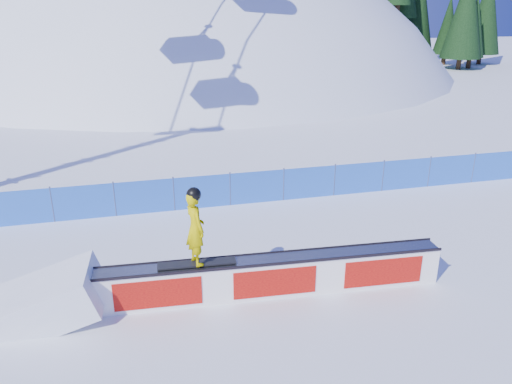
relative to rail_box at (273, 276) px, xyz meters
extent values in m
plane|color=white|center=(3.12, 1.50, -0.51)|extent=(160.00, 160.00, 0.00)
sphere|color=white|center=(3.12, 43.50, -18.51)|extent=(64.00, 64.00, 64.00)
cylinder|color=#362315|center=(24.50, 38.02, 5.26)|extent=(0.50, 0.50, 1.40)
cylinder|color=#362315|center=(26.67, 43.65, 3.75)|extent=(0.50, 0.50, 1.40)
cylinder|color=#362315|center=(28.01, 43.45, 2.20)|extent=(0.50, 0.50, 1.40)
cone|color=black|center=(28.01, 43.45, 5.88)|extent=(2.71, 2.71, 6.16)
cylinder|color=#362315|center=(29.96, 38.54, 0.09)|extent=(0.50, 0.50, 1.40)
cone|color=black|center=(29.96, 38.54, 4.46)|extent=(3.32, 3.32, 7.54)
cylinder|color=#362315|center=(32.27, 43.23, 0.09)|extent=(0.50, 0.50, 1.40)
cone|color=black|center=(32.27, 43.23, 5.02)|extent=(3.81, 3.81, 8.66)
cylinder|color=#362315|center=(34.69, 44.58, 0.09)|extent=(0.50, 0.50, 1.40)
cone|color=black|center=(34.69, 44.58, 5.38)|extent=(4.13, 4.13, 9.38)
cylinder|color=#362315|center=(37.04, 41.36, 0.09)|extent=(0.50, 0.50, 1.40)
cone|color=black|center=(37.04, 41.36, 5.21)|extent=(3.98, 3.98, 9.05)
cube|color=blue|center=(3.12, 6.00, 0.09)|extent=(22.00, 0.03, 1.20)
cylinder|color=#3F4871|center=(-5.88, 6.00, 0.14)|extent=(0.05, 0.05, 1.30)
cylinder|color=#3F4871|center=(-3.88, 6.00, 0.14)|extent=(0.05, 0.05, 1.30)
cylinder|color=#3F4871|center=(-1.88, 6.00, 0.14)|extent=(0.05, 0.05, 1.30)
cylinder|color=#3F4871|center=(0.12, 6.00, 0.14)|extent=(0.05, 0.05, 1.30)
cylinder|color=#3F4871|center=(2.12, 6.00, 0.14)|extent=(0.05, 0.05, 1.30)
cylinder|color=#3F4871|center=(4.12, 6.00, 0.14)|extent=(0.05, 0.05, 1.30)
cylinder|color=#3F4871|center=(6.12, 6.00, 0.14)|extent=(0.05, 0.05, 1.30)
cylinder|color=#3F4871|center=(8.12, 6.00, 0.14)|extent=(0.05, 0.05, 1.30)
cylinder|color=#3F4871|center=(10.12, 6.00, 0.14)|extent=(0.05, 0.05, 1.30)
cube|color=white|center=(0.00, 0.00, -0.02)|extent=(8.68, 1.10, 0.97)
cube|color=gray|center=(0.00, 0.00, 0.48)|extent=(8.59, 1.12, 0.04)
cube|color=black|center=(-0.02, -0.29, 0.49)|extent=(8.64, 0.59, 0.06)
cube|color=black|center=(0.02, 0.29, 0.49)|extent=(8.64, 0.59, 0.06)
cube|color=red|center=(-0.02, -0.28, -0.02)|extent=(8.21, 0.55, 0.73)
cube|color=red|center=(0.02, 0.28, -0.02)|extent=(8.21, 0.55, 0.73)
cube|color=black|center=(-1.86, 0.12, 0.55)|extent=(1.89, 0.46, 0.04)
imported|color=#CEBF00|center=(-1.86, 0.12, 1.47)|extent=(0.60, 0.75, 1.81)
sphere|color=black|center=(-1.86, 0.12, 2.31)|extent=(0.34, 0.34, 0.34)
camera|label=1|loc=(-3.03, -10.42, 6.41)|focal=35.00mm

